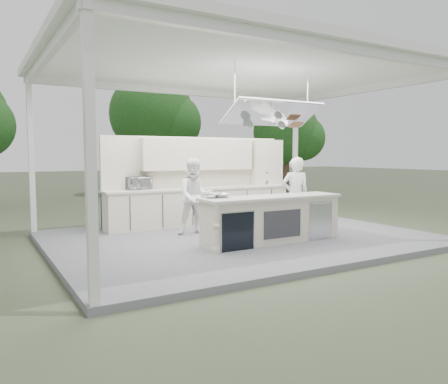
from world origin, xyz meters
TOP-DOWN VIEW (x-y plane):
  - ground at (0.00, 0.00)m, footprint 90.00×90.00m
  - stage_deck at (0.00, 0.00)m, footprint 8.00×6.00m
  - tent at (0.00, -0.01)m, footprint 8.20×6.20m
  - demo_island at (0.18, -0.91)m, footprint 3.10×0.79m
  - back_counter at (0.00, 1.90)m, footprint 5.08×0.72m
  - back_wall_unit at (0.44, 2.11)m, footprint 5.05×0.48m
  - tree_cluster at (-0.16, 9.77)m, footprint 19.55×9.40m
  - head_chef at (1.35, -0.24)m, footprint 0.74×0.62m
  - sous_chef at (-0.78, 0.66)m, footprint 0.96×0.82m
  - toaster_oven at (-1.61, 2.08)m, footprint 0.64×0.52m
  - bowl_large at (-0.86, -0.65)m, footprint 0.38×0.38m
  - bowl_small at (-1.10, -0.65)m, footprint 0.32×0.32m

SIDE VIEW (x-z plane):
  - ground at x=0.00m, z-range 0.00..0.00m
  - stage_deck at x=0.00m, z-range 0.00..0.12m
  - demo_island at x=0.18m, z-range 0.12..1.07m
  - back_counter at x=0.00m, z-range 0.12..1.07m
  - sous_chef at x=-0.78m, z-range 0.12..1.83m
  - head_chef at x=1.35m, z-range 0.12..1.86m
  - bowl_small at x=-1.10m, z-range 1.07..1.15m
  - bowl_large at x=-0.86m, z-range 1.07..1.15m
  - toaster_oven at x=-1.61m, z-range 1.07..1.38m
  - back_wall_unit at x=0.44m, z-range 0.45..2.70m
  - tree_cluster at x=-0.16m, z-range 0.36..6.21m
  - tent at x=0.00m, z-range 1.78..5.64m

